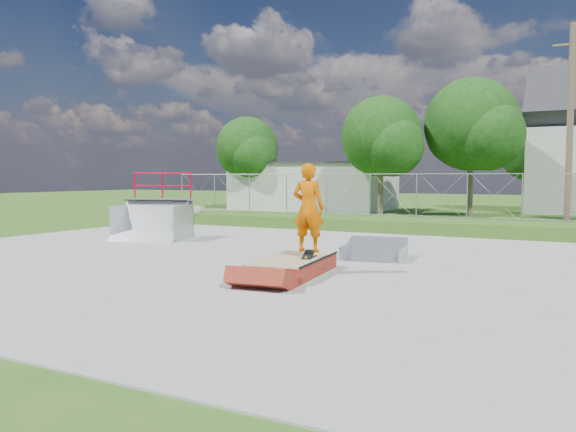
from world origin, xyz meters
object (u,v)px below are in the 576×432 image
(grind_box, at_px, (293,267))
(quarter_pipe, at_px, (151,206))
(skater, at_px, (308,211))
(flat_bank_ramp, at_px, (375,250))

(grind_box, height_order, quarter_pipe, quarter_pipe)
(quarter_pipe, bearing_deg, grind_box, -42.70)
(grind_box, height_order, skater, skater)
(grind_box, bearing_deg, flat_bank_ramp, 69.39)
(grind_box, relative_size, skater, 1.37)
(grind_box, distance_m, skater, 1.27)
(flat_bank_ramp, distance_m, skater, 3.11)
(flat_bank_ramp, relative_size, skater, 0.85)
(grind_box, bearing_deg, skater, 45.26)
(flat_bank_ramp, bearing_deg, grind_box, -114.25)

